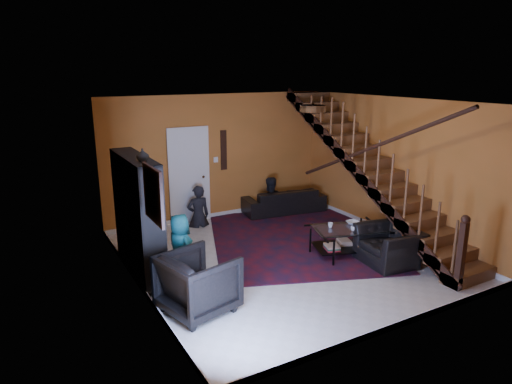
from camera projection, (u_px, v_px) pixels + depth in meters
floor at (282, 257)px, 8.31m from camera, size 5.50×5.50×0.00m
room at (187, 244)px, 8.79m from camera, size 5.50×5.50×5.50m
staircase at (374, 170)px, 8.95m from camera, size 0.95×5.02×3.18m
bookshelf at (139, 218)px, 7.43m from camera, size 0.35×1.80×2.00m
door at (189, 177)px, 10.01m from camera, size 0.82×0.05×2.05m
framed_picture at (153, 195)px, 5.89m from camera, size 0.04×0.74×0.74m
wall_hanging at (224, 150)px, 10.28m from camera, size 0.14×0.03×0.90m
ceiling_fixture at (313, 108)px, 6.92m from camera, size 0.40×0.40×0.10m
rug at (297, 240)px, 9.15m from camera, size 4.42×4.69×0.02m
sofa at (284, 200)px, 10.88m from camera, size 2.03×1.02×0.57m
armchair_left at (198, 283)px, 6.36m from camera, size 1.15×1.13×0.86m
armchair_right at (389, 246)px, 7.98m from camera, size 0.99×1.10×0.65m
person_adult_a at (198, 216)px, 9.92m from camera, size 0.52×0.37×1.36m
person_adult_b at (269, 205)px, 10.77m from camera, size 0.66×0.52×1.34m
person_child at (180, 249)px, 7.19m from camera, size 0.45×0.61×1.15m
coffee_table at (348, 239)px, 8.44m from camera, size 1.45×1.12×0.49m
cup_a at (354, 228)px, 8.22m from camera, size 0.13×0.13×0.10m
cup_b at (330, 225)px, 8.42m from camera, size 0.11×0.11×0.09m
bowl at (353, 223)px, 8.60m from camera, size 0.24×0.24×0.06m
vase at (143, 155)px, 6.72m from camera, size 0.18×0.18×0.19m
popcorn_bucket at (207, 290)px, 6.87m from camera, size 0.16×0.16×0.16m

